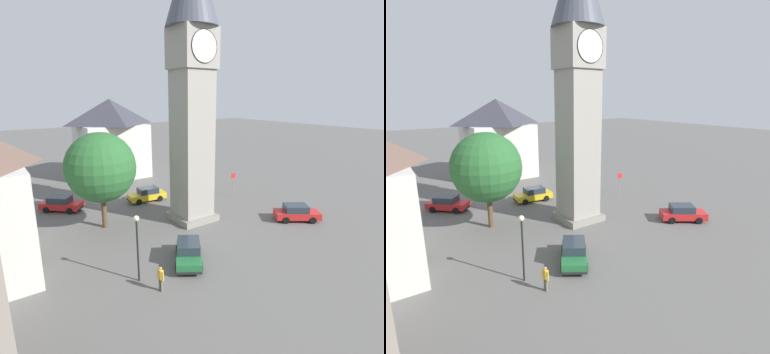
# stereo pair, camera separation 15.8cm
# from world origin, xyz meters

# --- Properties ---
(ground_plane) EXTENTS (200.00, 200.00, 0.00)m
(ground_plane) POSITION_xyz_m (0.00, 0.00, 0.00)
(ground_plane) COLOR #605E5B
(clock_tower) EXTENTS (4.50, 4.50, 24.23)m
(clock_tower) POSITION_xyz_m (0.00, 0.00, 14.21)
(clock_tower) COLOR gray
(clock_tower) RESTS_ON ground
(car_blue_kerb) EXTENTS (4.20, 4.01, 1.53)m
(car_blue_kerb) POSITION_xyz_m (-9.54, 9.60, 0.76)
(car_blue_kerb) COLOR red
(car_blue_kerb) RESTS_ON ground
(car_silver_kerb) EXTENTS (3.70, 4.37, 1.53)m
(car_silver_kerb) POSITION_xyz_m (-4.85, -6.31, 0.76)
(car_silver_kerb) COLOR #236B38
(car_silver_kerb) RESTS_ON ground
(car_red_corner) EXTENTS (4.33, 3.80, 1.53)m
(car_red_corner) POSITION_xyz_m (7.78, -6.05, 0.76)
(car_red_corner) COLOR red
(car_red_corner) RESTS_ON ground
(car_white_side) EXTENTS (4.28, 2.14, 1.53)m
(car_white_side) POSITION_xyz_m (-0.99, 7.21, 0.76)
(car_white_side) COLOR gold
(car_white_side) RESTS_ON ground
(pedestrian) EXTENTS (0.27, 0.56, 1.69)m
(pedestrian) POSITION_xyz_m (-8.17, -8.09, 1.01)
(pedestrian) COLOR #706656
(pedestrian) RESTS_ON ground
(tree) EXTENTS (6.04, 6.04, 8.51)m
(tree) POSITION_xyz_m (-7.44, 3.01, 5.48)
(tree) COLOR brown
(tree) RESTS_ON ground
(building_terrace_right) EXTENTS (9.38, 8.40, 11.02)m
(building_terrace_right) POSITION_xyz_m (0.37, 20.31, 5.63)
(building_terrace_right) COLOR beige
(building_terrace_right) RESTS_ON ground
(lamp_post) EXTENTS (0.36, 0.36, 4.43)m
(lamp_post) POSITION_xyz_m (-8.75, -6.36, 3.01)
(lamp_post) COLOR black
(lamp_post) RESTS_ON ground
(road_sign) EXTENTS (0.60, 0.07, 2.80)m
(road_sign) POSITION_xyz_m (7.87, 2.74, 1.90)
(road_sign) COLOR gray
(road_sign) RESTS_ON ground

